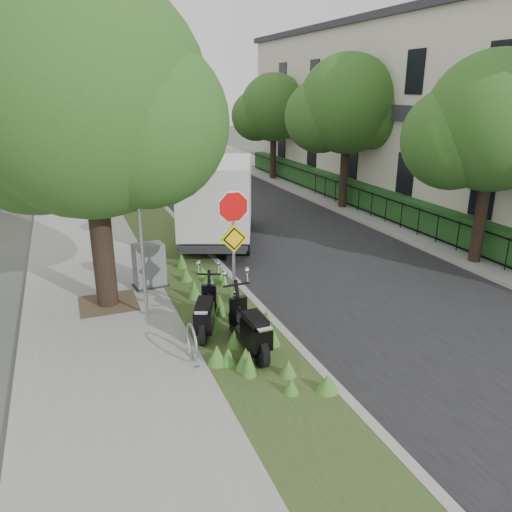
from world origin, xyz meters
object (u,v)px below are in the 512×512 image
(utility_cabinet, at_px, (149,266))
(sign_assembly, at_px, (234,231))
(box_truck, at_px, (218,196))
(scooter_near, at_px, (252,334))
(scooter_far, at_px, (206,317))

(utility_cabinet, bearing_deg, sign_assembly, -65.14)
(box_truck, bearing_deg, utility_cabinet, -130.43)
(box_truck, relative_size, utility_cabinet, 4.99)
(sign_assembly, relative_size, box_truck, 0.54)
(scooter_near, bearing_deg, box_truck, 77.30)
(sign_assembly, relative_size, scooter_near, 1.63)
(scooter_near, distance_m, scooter_far, 1.33)
(scooter_near, distance_m, utility_cabinet, 4.64)
(sign_assembly, bearing_deg, utility_cabinet, 114.86)
(scooter_far, height_order, box_truck, box_truck)
(box_truck, distance_m, utility_cabinet, 4.86)
(scooter_far, bearing_deg, scooter_near, -61.84)
(sign_assembly, height_order, box_truck, sign_assembly)
(scooter_far, relative_size, utility_cabinet, 1.45)
(sign_assembly, relative_size, scooter_far, 1.87)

